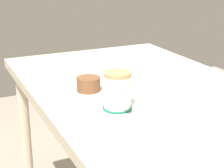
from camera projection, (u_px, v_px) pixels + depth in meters
The scene contains 6 objects.
dining_table at pixel (147, 113), 1.29m from camera, with size 1.24×0.74×0.76m.
placemat at pixel (100, 100), 1.16m from camera, with size 0.40×0.29×0.00m, color white.
pastry_plate at pixel (89, 92), 1.21m from camera, with size 0.17×0.17×0.01m, color white.
pastry at pixel (88, 84), 1.20m from camera, with size 0.08×0.08×0.05m, color brown.
coffee_coaster at pixel (117, 108), 1.09m from camera, with size 0.09×0.09×0.01m, color #196B4C.
coffee_mug at pixel (118, 90), 1.07m from camera, with size 0.11×0.08×0.11m.
Camera 1 is at (1.03, -0.61, 1.18)m, focal length 60.00 mm.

